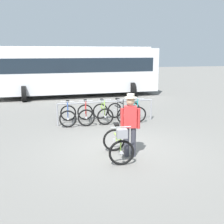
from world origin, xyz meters
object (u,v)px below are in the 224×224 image
object	(u,v)px
racked_bike_blue	(68,115)
racked_bike_red	(86,114)
racked_bike_black	(119,112)
racked_bike_teal	(135,111)
person_with_featured_bike	(130,123)
featured_bicycle	(118,143)
bus_distant	(77,69)
racked_bike_lime	(103,113)

from	to	relation	value
racked_bike_blue	racked_bike_red	bearing A→B (deg)	1.81
racked_bike_black	racked_bike_teal	bearing A→B (deg)	1.81
racked_bike_red	person_with_featured_bike	world-z (taller)	person_with_featured_bike
featured_bicycle	person_with_featured_bike	size ratio (longest dim) A/B	0.69
racked_bike_blue	racked_bike_teal	bearing A→B (deg)	1.81
racked_bike_red	racked_bike_black	bearing A→B (deg)	1.81
person_with_featured_bike	bus_distant	size ratio (longest dim) A/B	0.17
racked_bike_blue	bus_distant	xyz separation A→B (m)	(1.15, 6.93, 1.37)
person_with_featured_bike	racked_bike_black	bearing A→B (deg)	79.51
featured_bicycle	person_with_featured_bike	world-z (taller)	person_with_featured_bike
racked_bike_black	racked_bike_teal	world-z (taller)	same
racked_bike_blue	racked_bike_lime	size ratio (longest dim) A/B	1.05
bus_distant	racked_bike_blue	bearing A→B (deg)	-99.44
racked_bike_red	racked_bike_black	size ratio (longest dim) A/B	0.96
person_with_featured_bike	bus_distant	bearing A→B (deg)	91.19
racked_bike_lime	featured_bicycle	xyz separation A→B (m)	(-0.38, -4.00, 0.08)
racked_bike_blue	racked_bike_lime	bearing A→B (deg)	1.81
racked_bike_black	featured_bicycle	xyz separation A→B (m)	(-1.08, -4.03, 0.08)
racked_bike_blue	person_with_featured_bike	distance (m)	4.12
racked_bike_black	racked_bike_blue	bearing A→B (deg)	-178.19
person_with_featured_bike	bus_distant	xyz separation A→B (m)	(-0.22, 10.77, 0.79)
racked_bike_red	person_with_featured_bike	distance (m)	3.96
racked_bike_blue	person_with_featured_bike	bearing A→B (deg)	-70.29
racked_bike_teal	bus_distant	distance (m)	7.17
racked_bike_teal	person_with_featured_bike	xyz separation A→B (m)	(-1.42, -3.93, 0.58)
racked_bike_blue	racked_bike_red	xyz separation A→B (m)	(0.70, 0.02, 0.00)
featured_bicycle	person_with_featured_bike	distance (m)	0.63
racked_bike_red	racked_bike_teal	world-z (taller)	same
racked_bike_red	racked_bike_lime	bearing A→B (deg)	1.81
racked_bike_blue	racked_bike_lime	distance (m)	1.40
racked_bike_teal	racked_bike_red	bearing A→B (deg)	-178.19
racked_bike_blue	featured_bicycle	size ratio (longest dim) A/B	0.97
racked_bike_red	racked_bike_black	xyz separation A→B (m)	(1.40, 0.04, -0.00)
racked_bike_red	bus_distant	bearing A→B (deg)	86.25
racked_bike_teal	featured_bicycle	world-z (taller)	same
racked_bike_black	racked_bike_lime	bearing A→B (deg)	-178.19
racked_bike_teal	person_with_featured_bike	bearing A→B (deg)	-109.91
racked_bike_lime	racked_bike_teal	size ratio (longest dim) A/B	0.97
racked_bike_black	racked_bike_teal	size ratio (longest dim) A/B	1.06
racked_bike_black	racked_bike_red	bearing A→B (deg)	-178.19
racked_bike_blue	racked_bike_red	world-z (taller)	same
featured_bicycle	person_with_featured_bike	bearing A→B (deg)	18.41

